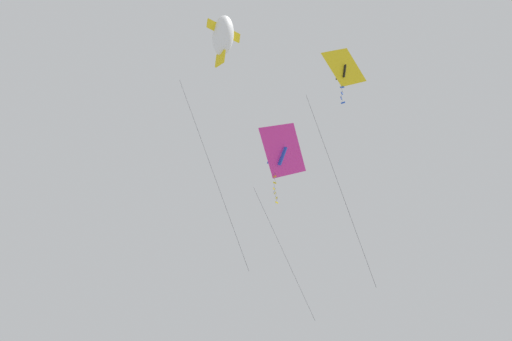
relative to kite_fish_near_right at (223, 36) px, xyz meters
name	(u,v)px	position (x,y,z in m)	size (l,w,h in m)	color
kite_fish_near_right	(223,36)	(0.00, 0.00, 0.00)	(2.59, 2.95, 10.63)	white
kite_delta_low_drifter	(343,70)	(-1.85, -4.50, -1.73)	(1.98, 2.32, 9.36)	yellow
kite_delta_near_left	(282,151)	(3.92, -4.36, -2.41)	(3.47, 3.18, 8.59)	#DB2D93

